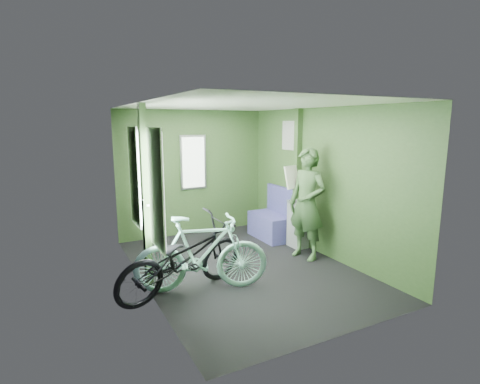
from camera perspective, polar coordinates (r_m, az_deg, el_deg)
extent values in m
plane|color=black|center=(5.52, 0.49, -11.47)|extent=(4.00, 4.00, 0.00)
cube|color=silver|center=(5.13, 0.53, 13.12)|extent=(2.80, 4.00, 0.02)
cube|color=#2D4821|center=(7.01, -7.18, 2.90)|extent=(2.80, 0.02, 2.30)
cube|color=#2D4821|center=(3.60, 15.63, -4.60)|extent=(2.80, 0.02, 2.30)
cube|color=#2D4821|center=(4.72, -14.68, -1.02)|extent=(0.02, 4.00, 2.30)
cube|color=#2D4821|center=(5.98, 12.45, 1.44)|extent=(0.02, 4.00, 2.30)
cube|color=#2D4821|center=(4.73, -14.20, -0.98)|extent=(0.08, 0.12, 2.30)
cube|color=silver|center=(4.17, -12.51, 0.38)|extent=(0.02, 0.56, 1.34)
cube|color=silver|center=(5.23, -15.65, 2.25)|extent=(0.02, 0.56, 1.34)
cube|color=white|center=(4.12, -12.66, 7.68)|extent=(0.00, 0.12, 0.12)
cube|color=white|center=(5.19, -15.83, 8.06)|extent=(0.00, 0.12, 0.12)
cylinder|color=silver|center=(4.76, -13.36, -1.49)|extent=(0.03, 0.40, 0.03)
cube|color=#2D4821|center=(6.42, 8.68, 2.17)|extent=(0.10, 0.10, 2.30)
cube|color=white|center=(6.62, 7.52, 8.53)|extent=(0.02, 0.40, 0.50)
cube|color=silver|center=(6.95, -7.09, 4.49)|extent=(0.50, 0.02, 1.00)
imported|color=black|center=(4.80, -8.35, -15.09)|extent=(1.94, 1.26, 1.04)
imported|color=#8FD3C4|center=(4.83, -5.77, -14.87)|extent=(1.74, 1.04, 1.03)
imported|color=#314D2A|center=(5.77, 10.18, -1.82)|extent=(0.57, 0.71, 1.70)
cube|color=silver|center=(5.88, 7.92, 2.24)|extent=(0.31, 0.19, 0.36)
cube|color=slate|center=(6.37, 8.82, -4.85)|extent=(0.23, 0.32, 0.79)
cube|color=navy|center=(6.84, 4.72, -5.20)|extent=(0.49, 0.88, 0.44)
cube|color=navy|center=(6.84, 6.31, -1.21)|extent=(0.06, 0.88, 0.49)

